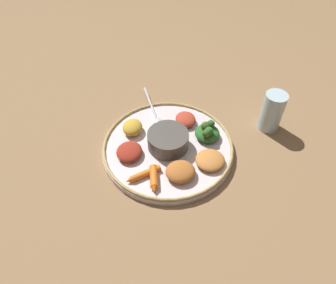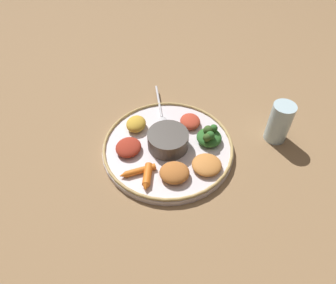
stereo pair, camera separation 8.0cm
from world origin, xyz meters
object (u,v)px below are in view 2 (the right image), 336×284
Objects in this scene: greens_pile at (209,137)px; carrot_outer at (147,177)px; carrot_near_spoon at (138,171)px; drinking_glass at (278,124)px; spoon at (162,111)px; center_bowl at (168,140)px.

greens_pile reaches higher than carrot_outer.
carrot_near_spoon is 0.80× the size of drinking_glass.
greens_pile is at bearing 118.70° from carrot_outer.
greens_pile is at bearing 37.62° from spoon.
drinking_glass reaches higher than center_bowl.
center_bowl is at bearing 146.33° from carrot_outer.
drinking_glass is (0.13, 0.29, 0.03)m from spoon.
center_bowl is 0.12m from carrot_near_spoon.
greens_pile is 0.21m from carrot_near_spoon.
greens_pile is 0.20m from carrot_outer.
spoon is at bearing 157.47° from carrot_near_spoon.
greens_pile is at bearing 88.68° from center_bowl.
drinking_glass is at bearing 91.05° from greens_pile.
center_bowl is 0.14m from spoon.
drinking_glass reaches higher than spoon.
drinking_glass is at bearing 90.18° from center_bowl.
greens_pile is (0.14, 0.11, 0.02)m from spoon.
carrot_outer reaches higher than carrot_near_spoon.
carrot_outer is 0.67× the size of drinking_glass.
center_bowl is 0.60× the size of spoon.
center_bowl is 0.11m from greens_pile.
center_bowl is 1.16× the size of carrot_near_spoon.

